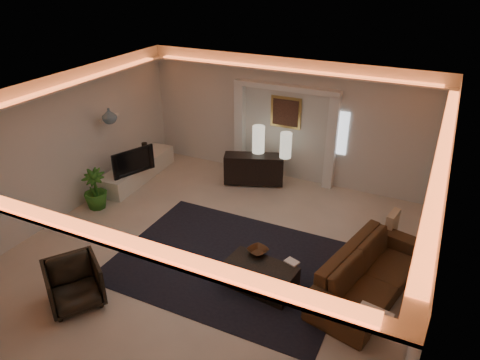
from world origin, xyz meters
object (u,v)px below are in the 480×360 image
at_px(armchair, 74,284).
at_px(sofa, 370,273).
at_px(coffee_table, 260,277).
at_px(console, 254,169).

bearing_deg(armchair, sofa, -25.89).
xyz_separation_m(sofa, coffee_table, (-1.63, -0.67, -0.16)).
xyz_separation_m(console, coffee_table, (1.61, -3.34, -0.20)).
distance_m(sofa, armchair, 4.67).
bearing_deg(sofa, coffee_table, 126.10).
height_order(coffee_table, armchair, armchair).
relative_size(console, coffee_table, 1.19).
bearing_deg(armchair, console, 25.40).
distance_m(coffee_table, armchair, 2.93).
bearing_deg(sofa, console, 64.27).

